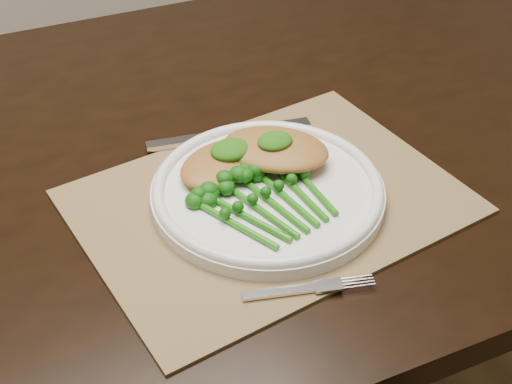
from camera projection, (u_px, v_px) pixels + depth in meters
name	position (u px, v px, depth m)	size (l,w,h in m)	color
dining_table	(165.00, 333.00, 1.20)	(1.65, 1.00, 0.75)	black
placemat	(269.00, 201.00, 0.89)	(0.46, 0.34, 0.00)	olive
dinner_plate	(268.00, 190.00, 0.88)	(0.29, 0.29, 0.03)	white
knife	(214.00, 136.00, 0.99)	(0.23, 0.07, 0.01)	silver
fork	(317.00, 287.00, 0.77)	(0.14, 0.06, 0.00)	silver
chicken_fillet_left	(220.00, 163.00, 0.90)	(0.12, 0.08, 0.02)	#A36C2F
chicken_fillet_right	(275.00, 149.00, 0.91)	(0.14, 0.10, 0.03)	#A36C2F
pesto_dollop_left	(231.00, 150.00, 0.90)	(0.05, 0.04, 0.02)	#16480A
pesto_dollop_right	(275.00, 141.00, 0.90)	(0.05, 0.04, 0.02)	#16480A
broccolini_bundle	(275.00, 205.00, 0.85)	(0.16, 0.18, 0.04)	#1A680D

